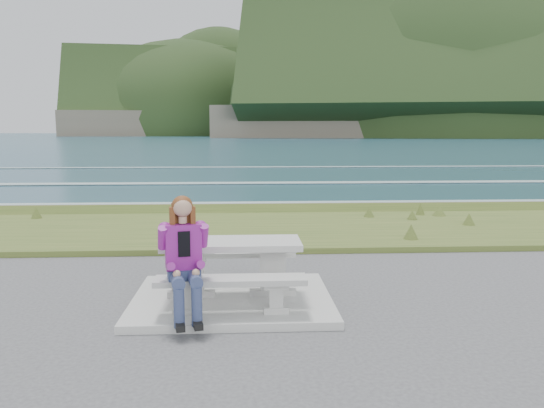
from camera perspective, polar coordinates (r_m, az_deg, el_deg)
The scene contains 9 objects.
concrete_slab at distance 7.17m, azimuth -4.29°, elevation -10.21°, with size 2.60×2.10×0.10m, color #A5A49F.
picnic_table at distance 7.00m, azimuth -4.34°, elevation -5.28°, with size 1.80×0.75×0.75m.
bench_landward at distance 6.38m, azimuth -4.45°, elevation -8.75°, with size 1.80×0.35×0.45m.
bench_seaward at distance 7.73m, azimuth -4.22°, elevation -5.78°, with size 1.80×0.35×0.45m.
grass_verge at distance 12.03m, azimuth -3.82°, elevation -3.02°, with size 160.00×4.50×0.22m, color #37531F.
shore_drop at distance 14.89m, azimuth -3.70°, elevation -0.91°, with size 160.00×0.80×2.20m, color #685F4E.
ocean at distance 32.16m, azimuth -3.39°, elevation 0.72°, with size 1600.00×1600.00×0.09m.
headland_range at distance 447.59m, azimuth 22.25°, elevation 8.31°, with size 729.83×363.95×202.37m.
seated_woman at distance 6.24m, azimuth -9.33°, elevation -7.53°, with size 0.53×0.77×1.43m.
Camera 1 is at (0.15, -6.81, 2.28)m, focal length 35.00 mm.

